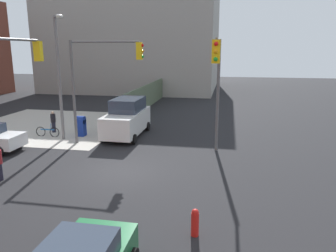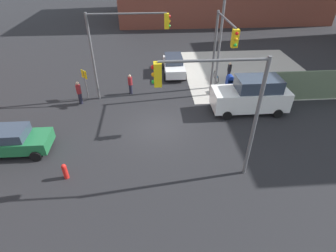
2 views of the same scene
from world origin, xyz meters
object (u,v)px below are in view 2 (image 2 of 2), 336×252
at_px(traffic_signal_nw_corner, 122,40).
at_px(hatchback_green, 14,140).
at_px(traffic_signal_ne_corner, 221,46).
at_px(mailbox_blue, 230,83).
at_px(pedestrian_crossing, 79,92).
at_px(traffic_signal_se_corner, 220,99).
at_px(pedestrian_walking_north, 229,71).
at_px(van_white_delivery, 252,95).
at_px(fire_hydrant, 65,171).
at_px(coupe_white, 174,65).
at_px(pedestrian_waiting, 130,84).
at_px(bicycle_leaning_on_fence, 216,77).
at_px(street_lamp_corner, 218,33).

height_order(traffic_signal_nw_corner, hatchback_green, traffic_signal_nw_corner).
relative_size(traffic_signal_ne_corner, mailbox_blue, 4.55).
relative_size(traffic_signal_nw_corner, pedestrian_crossing, 3.55).
xyz_separation_m(traffic_signal_nw_corner, traffic_signal_se_corner, (4.93, -9.00, -0.05)).
height_order(hatchback_green, pedestrian_walking_north, hatchback_green).
xyz_separation_m(mailbox_blue, van_white_delivery, (0.66, -3.20, 0.52)).
relative_size(fire_hydrant, hatchback_green, 0.24).
height_order(mailbox_blue, van_white_delivery, van_white_delivery).
height_order(mailbox_blue, coupe_white, coupe_white).
relative_size(traffic_signal_se_corner, mailbox_blue, 4.55).
distance_m(van_white_delivery, pedestrian_waiting, 9.50).
relative_size(coupe_white, bicycle_leaning_on_fence, 2.46).
xyz_separation_m(traffic_signal_se_corner, pedestrian_crossing, (-8.45, 8.30, -3.64)).
bearing_deg(traffic_signal_ne_corner, pedestrian_crossing, 174.12).
xyz_separation_m(mailbox_blue, pedestrian_walking_north, (0.60, 2.40, 0.05)).
xyz_separation_m(street_lamp_corner, bicycle_leaning_on_fence, (0.70, 1.61, -4.35)).
distance_m(traffic_signal_nw_corner, van_white_delivery, 10.11).
height_order(traffic_signal_ne_corner, hatchback_green, traffic_signal_ne_corner).
bearing_deg(pedestrian_walking_north, fire_hydrant, -85.93).
height_order(traffic_signal_nw_corner, traffic_signal_se_corner, same).
xyz_separation_m(van_white_delivery, bicycle_leaning_on_fence, (-1.26, 5.40, -0.93)).
xyz_separation_m(traffic_signal_ne_corner, pedestrian_walking_north, (2.30, 4.66, -3.77)).
bearing_deg(van_white_delivery, mailbox_blue, 101.73).
bearing_deg(fire_hydrant, pedestrian_walking_north, 44.51).
bearing_deg(pedestrian_waiting, mailbox_blue, 22.17).
distance_m(traffic_signal_ne_corner, coupe_white, 7.81).
xyz_separation_m(mailbox_blue, pedestrian_crossing, (-12.00, -1.20, 0.20)).
bearing_deg(bicycle_leaning_on_fence, pedestrian_walking_north, 9.62).
bearing_deg(pedestrian_walking_north, street_lamp_corner, -86.82).
height_order(traffic_signal_ne_corner, street_lamp_corner, street_lamp_corner).
bearing_deg(hatchback_green, mailbox_blue, 24.90).
distance_m(traffic_signal_ne_corner, bicycle_leaning_on_fence, 6.25).
xyz_separation_m(traffic_signal_ne_corner, fire_hydrant, (-9.50, -6.94, -4.10)).
bearing_deg(pedestrian_crossing, van_white_delivery, -86.54).
relative_size(traffic_signal_nw_corner, hatchback_green, 1.66).
distance_m(traffic_signal_se_corner, van_white_delivery, 8.27).
height_order(fire_hydrant, pedestrian_waiting, pedestrian_waiting).
height_order(hatchback_green, bicycle_leaning_on_fence, hatchback_green).
xyz_separation_m(street_lamp_corner, pedestrian_waiting, (-6.90, -0.39, -3.84)).
distance_m(coupe_white, pedestrian_waiting, 5.51).
xyz_separation_m(mailbox_blue, bicycle_leaning_on_fence, (-0.60, 2.20, -0.42)).
distance_m(street_lamp_corner, coupe_white, 6.01).
distance_m(pedestrian_waiting, bicycle_leaning_on_fence, 7.88).
xyz_separation_m(mailbox_blue, pedestrian_waiting, (-8.20, 0.20, 0.10)).
bearing_deg(traffic_signal_nw_corner, pedestrian_walking_north, 17.72).
bearing_deg(hatchback_green, street_lamp_corner, 28.97).
distance_m(traffic_signal_ne_corner, van_white_delivery, 4.17).
bearing_deg(mailbox_blue, bicycle_leaning_on_fence, 105.28).
bearing_deg(coupe_white, pedestrian_walking_north, -19.05).
distance_m(traffic_signal_ne_corner, fire_hydrant, 12.46).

